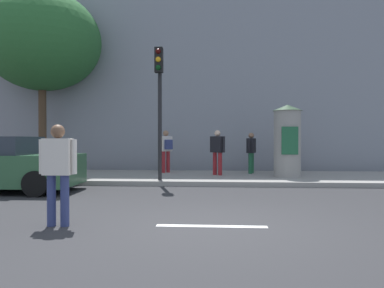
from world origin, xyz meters
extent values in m
plane|color=#2B2B2D|center=(0.00, 0.00, 0.00)|extent=(80.00, 80.00, 0.00)
cube|color=gray|center=(0.00, 7.00, 0.07)|extent=(36.00, 4.00, 0.15)
cube|color=silver|center=(0.00, 0.00, 0.00)|extent=(1.80, 0.16, 0.01)
cube|color=gray|center=(0.00, 12.00, 4.16)|extent=(36.00, 5.00, 8.32)
cylinder|color=black|center=(-1.66, 5.35, 1.78)|extent=(0.12, 0.12, 3.26)
cube|color=black|center=(-1.66, 5.17, 3.79)|extent=(0.24, 0.24, 0.75)
sphere|color=#390605|center=(-1.66, 5.04, 4.02)|extent=(0.16, 0.16, 0.16)
sphere|color=#F2A519|center=(-1.66, 5.04, 3.78)|extent=(0.16, 0.16, 0.16)
sphere|color=#07330F|center=(-1.66, 5.04, 3.54)|extent=(0.16, 0.16, 0.16)
cylinder|color=gray|center=(2.42, 6.64, 1.25)|extent=(0.89, 0.89, 2.20)
cone|color=#334C33|center=(2.42, 6.64, 2.45)|extent=(0.98, 0.98, 0.20)
cube|color=#1E5938|center=(2.42, 6.18, 1.36)|extent=(0.53, 0.02, 0.90)
cylinder|color=#4C3826|center=(-6.86, 8.48, 1.75)|extent=(0.30, 0.30, 3.20)
ellipsoid|color=#28602D|center=(-6.86, 8.48, 5.31)|extent=(4.61, 4.61, 3.92)
cylinder|color=navy|center=(-2.37, -0.15, 0.42)|extent=(0.14, 0.14, 0.83)
cylinder|color=navy|center=(-2.59, -0.15, 0.42)|extent=(0.14, 0.14, 0.83)
cube|color=silver|center=(-2.48, -0.15, 1.13)|extent=(0.45, 0.25, 0.59)
cylinder|color=silver|center=(-2.22, -0.14, 1.13)|extent=(0.09, 0.09, 0.56)
cylinder|color=silver|center=(-2.75, -0.15, 1.13)|extent=(0.09, 0.09, 0.56)
sphere|color=brown|center=(-2.48, -0.15, 1.54)|extent=(0.23, 0.23, 0.23)
cylinder|color=#1E5938|center=(1.37, 7.91, 0.53)|extent=(0.14, 0.14, 0.75)
cylinder|color=#1E5938|center=(1.29, 7.70, 0.53)|extent=(0.14, 0.14, 0.75)
cube|color=black|center=(1.33, 7.80, 1.17)|extent=(0.38, 0.50, 0.53)
cylinder|color=black|center=(1.43, 8.05, 1.17)|extent=(0.09, 0.09, 0.51)
cylinder|color=black|center=(1.24, 7.55, 1.17)|extent=(0.09, 0.09, 0.51)
sphere|color=#8C664C|center=(1.33, 7.80, 1.54)|extent=(0.20, 0.20, 0.20)
cylinder|color=maroon|center=(0.19, 7.02, 0.55)|extent=(0.14, 0.14, 0.79)
cylinder|color=maroon|center=(0.01, 7.19, 0.55)|extent=(0.14, 0.14, 0.79)
cube|color=black|center=(0.10, 7.11, 1.22)|extent=(0.53, 0.51, 0.56)
cylinder|color=black|center=(0.31, 6.91, 1.22)|extent=(0.09, 0.09, 0.53)
cylinder|color=black|center=(-0.12, 7.31, 1.22)|extent=(0.09, 0.09, 0.53)
sphere|color=beige|center=(0.10, 7.11, 1.61)|extent=(0.21, 0.21, 0.21)
cylinder|color=#724C84|center=(2.63, 8.18, 0.53)|extent=(0.14, 0.14, 0.76)
cylinder|color=#724C84|center=(2.56, 8.40, 0.53)|extent=(0.14, 0.14, 0.76)
cube|color=#B78C33|center=(2.60, 8.29, 1.18)|extent=(0.36, 0.50, 0.54)
cylinder|color=#B78C33|center=(2.67, 8.03, 1.18)|extent=(0.09, 0.09, 0.51)
cylinder|color=#B78C33|center=(2.52, 8.55, 1.18)|extent=(0.09, 0.09, 0.51)
sphere|color=#8C664C|center=(2.60, 8.29, 1.56)|extent=(0.21, 0.21, 0.21)
cylinder|color=maroon|center=(-1.91, 7.88, 0.55)|extent=(0.14, 0.14, 0.80)
cylinder|color=maroon|center=(-1.76, 8.01, 0.55)|extent=(0.14, 0.14, 0.80)
cube|color=silver|center=(-1.84, 7.94, 1.24)|extent=(0.47, 0.45, 0.57)
cylinder|color=silver|center=(-2.03, 7.78, 1.24)|extent=(0.09, 0.09, 0.54)
cylinder|color=silver|center=(-1.65, 8.10, 1.24)|extent=(0.09, 0.09, 0.54)
sphere|color=#8C664C|center=(-1.84, 7.94, 1.63)|extent=(0.22, 0.22, 0.22)
cube|color=navy|center=(-1.72, 7.80, 1.21)|extent=(0.32, 0.30, 0.36)
cylinder|color=black|center=(-4.33, 2.80, 0.32)|extent=(0.64, 0.23, 0.64)
cylinder|color=black|center=(-4.35, 4.54, 0.32)|extent=(0.64, 0.23, 0.64)
camera|label=1|loc=(0.09, -6.07, 1.41)|focal=35.19mm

